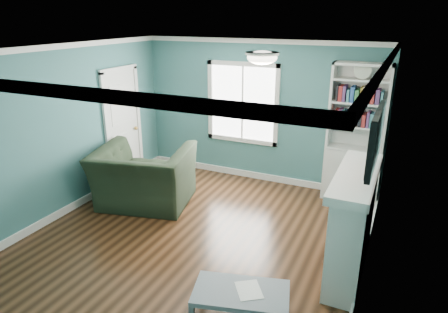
% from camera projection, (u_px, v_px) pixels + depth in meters
% --- Properties ---
extents(floor, '(5.00, 5.00, 0.00)m').
position_uv_depth(floor, '(194.00, 240.00, 5.61)').
color(floor, black).
rests_on(floor, ground).
extents(room_walls, '(5.00, 5.00, 5.00)m').
position_uv_depth(room_walls, '(190.00, 132.00, 5.08)').
color(room_walls, '#3C787A').
rests_on(room_walls, ground).
extents(trim, '(4.50, 5.00, 2.60)m').
position_uv_depth(trim, '(191.00, 158.00, 5.19)').
color(trim, white).
rests_on(trim, ground).
extents(window, '(1.40, 0.06, 1.50)m').
position_uv_depth(window, '(243.00, 103.00, 7.36)').
color(window, white).
rests_on(window, room_walls).
extents(bookshelf, '(0.90, 0.35, 2.31)m').
position_uv_depth(bookshelf, '(354.00, 148.00, 6.56)').
color(bookshelf, silver).
rests_on(bookshelf, ground).
extents(fireplace, '(0.44, 1.58, 1.30)m').
position_uv_depth(fireplace, '(353.00, 225.00, 4.74)').
color(fireplace, black).
rests_on(fireplace, ground).
extents(tv, '(0.06, 1.10, 0.65)m').
position_uv_depth(tv, '(376.00, 139.00, 4.33)').
color(tv, black).
rests_on(tv, fireplace).
extents(door, '(0.12, 0.98, 2.17)m').
position_uv_depth(door, '(123.00, 125.00, 7.32)').
color(door, silver).
rests_on(door, ground).
extents(ceiling_fixture, '(0.38, 0.38, 0.15)m').
position_uv_depth(ceiling_fixture, '(262.00, 57.00, 4.48)').
color(ceiling_fixture, white).
rests_on(ceiling_fixture, room_walls).
extents(light_switch, '(0.08, 0.01, 0.12)m').
position_uv_depth(light_switch, '(187.00, 110.00, 7.92)').
color(light_switch, white).
rests_on(light_switch, room_walls).
extents(recliner, '(1.67, 1.29, 1.29)m').
position_uv_depth(recliner, '(143.00, 168.00, 6.48)').
color(recliner, black).
rests_on(recliner, ground).
extents(coffee_table, '(1.07, 0.76, 0.35)m').
position_uv_depth(coffee_table, '(241.00, 295.00, 4.06)').
color(coffee_table, '#4D585D').
rests_on(coffee_table, ground).
extents(paper_sheet, '(0.37, 0.39, 0.00)m').
position_uv_depth(paper_sheet, '(249.00, 290.00, 4.06)').
color(paper_sheet, white).
rests_on(paper_sheet, coffee_table).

